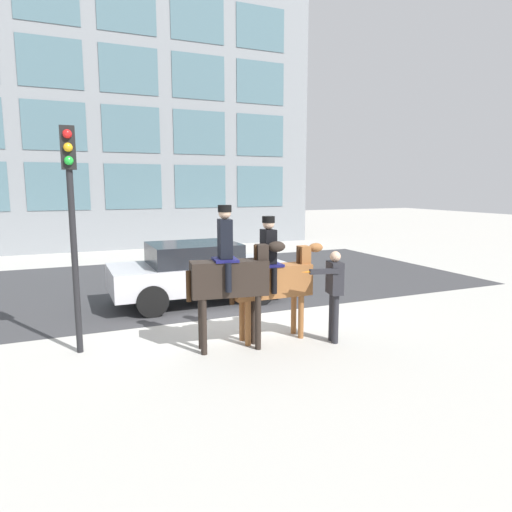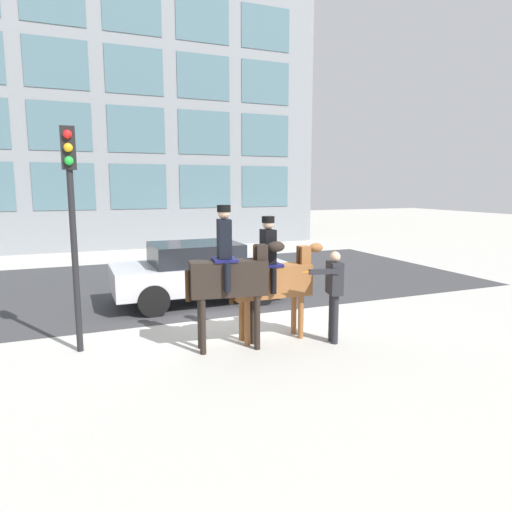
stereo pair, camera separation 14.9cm
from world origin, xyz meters
name	(u,v)px [view 1 (the left image)]	position (x,y,z in m)	size (l,w,h in m)	color
ground_plane	(230,324)	(0.00, 0.00, 0.00)	(80.00, 80.00, 0.00)	#B2AFA8
road_surface	(177,282)	(0.00, 4.75, 0.00)	(18.19, 8.50, 0.01)	#38383A
office_building_facade	(126,19)	(0.00, 12.99, 10.23)	(18.19, 0.33, 20.43)	gray
mounted_horse_lead	(231,275)	(-0.49, -1.42, 1.38)	(1.82, 0.65, 2.62)	black
mounted_horse_companion	(274,277)	(0.45, -1.23, 1.23)	(1.96, 0.65, 2.39)	brown
pedestrian_bystander	(334,289)	(1.42, -1.84, 1.04)	(0.89, 0.44, 1.75)	#232328
street_car_near_lane	(197,271)	(-0.11, 2.12, 0.81)	(4.33, 2.01, 1.53)	#B7B7BC
traffic_light	(71,204)	(-3.05, -0.52, 2.65)	(0.24, 0.29, 3.94)	black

